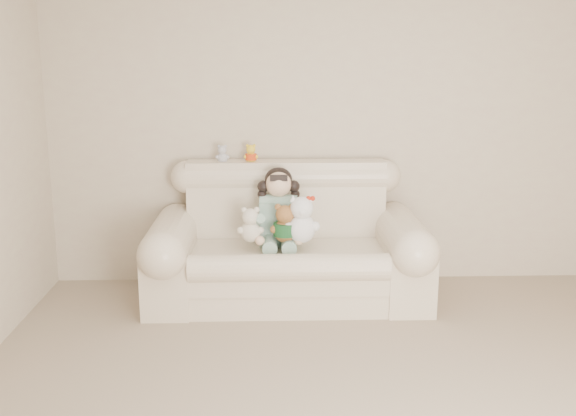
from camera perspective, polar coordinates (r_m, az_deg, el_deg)
The scene contains 8 objects.
wall_back at distance 5.40m, azimuth 3.51°, elevation 7.19°, with size 4.50×4.50×0.00m, color beige.
sofa at distance 5.02m, azimuth -0.04°, elevation -2.35°, with size 2.10×0.95×1.03m, color #C1B29B, non-canonical shape.
seated_child at distance 5.05m, azimuth -0.80°, elevation 0.15°, with size 0.36×0.44×0.61m, color #266F53, non-canonical shape.
brown_teddy at distance 4.86m, azimuth -0.27°, elevation -0.99°, with size 0.22×0.17×0.34m, color brown, non-canonical shape.
white_cat at distance 4.85m, azimuth 1.18°, elevation -0.56°, with size 0.27×0.21×0.42m, color white, non-canonical shape.
cream_teddy at distance 4.88m, azimuth -3.23°, elevation -1.15°, with size 0.20×0.15×0.31m, color white, non-canonical shape.
yellow_mini_bear at distance 5.25m, azimuth -3.20°, elevation 4.82°, with size 0.11×0.09×0.18m, color #FFF135, non-canonical shape.
grey_mini_plush at distance 5.26m, azimuth -5.64°, elevation 4.77°, with size 0.11×0.09×0.17m, color silver, non-canonical shape.
Camera 1 is at (-0.50, -2.84, 1.85)m, focal length 41.52 mm.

